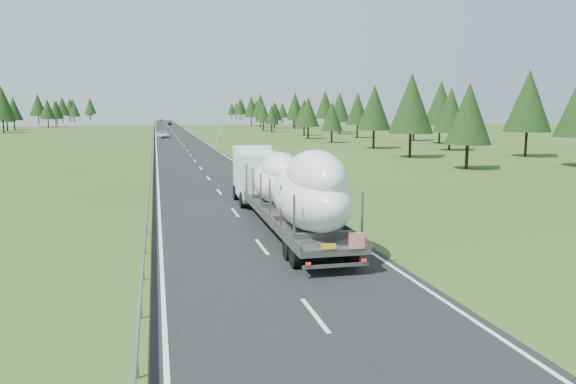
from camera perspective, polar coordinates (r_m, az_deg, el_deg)
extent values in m
plane|color=#2D4818|center=(26.38, -2.68, -5.62)|extent=(400.00, 400.00, 0.00)
cube|color=black|center=(125.41, -11.16, 5.37)|extent=(10.00, 400.00, 0.02)
cube|color=slate|center=(125.30, -13.60, 5.56)|extent=(0.08, 400.00, 0.32)
cylinder|color=slate|center=(25.90, -14.34, -5.47)|extent=(0.10, 0.10, 0.60)
cube|color=silver|center=(56.59, -1.81, 2.45)|extent=(0.12, 0.07, 1.00)
cube|color=black|center=(56.56, -1.81, 2.78)|extent=(0.13, 0.08, 0.12)
cube|color=silver|center=(105.92, -7.22, 5.19)|extent=(0.12, 0.07, 1.00)
cube|color=black|center=(105.90, -7.22, 5.36)|extent=(0.13, 0.08, 0.12)
cube|color=silver|center=(155.68, -9.19, 6.17)|extent=(0.12, 0.07, 1.00)
cube|color=black|center=(155.66, -9.19, 6.29)|extent=(0.13, 0.08, 0.12)
cube|color=silver|center=(205.55, -10.21, 6.68)|extent=(0.12, 0.07, 1.00)
cube|color=black|center=(205.54, -10.21, 6.76)|extent=(0.13, 0.08, 0.12)
cube|color=silver|center=(255.47, -10.83, 6.98)|extent=(0.12, 0.07, 1.00)
cube|color=black|center=(255.47, -10.83, 7.05)|extent=(0.13, 0.08, 0.12)
cube|color=silver|center=(305.42, -11.25, 7.19)|extent=(0.12, 0.07, 1.00)
cube|color=black|center=(305.42, -11.25, 7.25)|extent=(0.13, 0.08, 0.12)
cube|color=silver|center=(355.39, -11.55, 7.33)|extent=(0.12, 0.07, 1.00)
cube|color=black|center=(355.38, -11.56, 7.39)|extent=(0.13, 0.08, 0.12)
cylinder|color=slate|center=(105.97, -6.84, 5.47)|extent=(0.08, 0.08, 2.00)
cube|color=silver|center=(105.92, -6.85, 6.01)|extent=(0.05, 0.90, 1.20)
cylinder|color=black|center=(82.45, 23.02, 4.70)|extent=(0.36, 0.36, 3.95)
cone|color=black|center=(82.34, 23.25, 8.51)|extent=(6.15, 6.15, 8.24)
cylinder|color=black|center=(90.99, 16.08, 5.13)|extent=(0.36, 0.36, 3.30)
cone|color=black|center=(90.86, 16.20, 8.01)|extent=(5.14, 5.14, 6.88)
cylinder|color=black|center=(108.65, 15.14, 5.82)|extent=(0.36, 0.36, 3.95)
cone|color=black|center=(108.56, 15.25, 8.71)|extent=(6.14, 6.14, 8.22)
cylinder|color=black|center=(117.07, 12.66, 5.93)|extent=(0.36, 0.36, 3.35)
cone|color=black|center=(116.98, 12.73, 8.21)|extent=(5.21, 5.21, 6.98)
cylinder|color=black|center=(127.35, 7.04, 6.27)|extent=(0.36, 0.36, 3.41)
cone|color=black|center=(127.27, 7.08, 8.40)|extent=(5.30, 5.30, 7.10)
cylinder|color=black|center=(145.39, 5.26, 6.59)|extent=(0.36, 0.36, 3.55)
cone|color=black|center=(145.31, 5.29, 8.53)|extent=(5.52, 5.52, 7.39)
cylinder|color=black|center=(157.64, 5.21, 6.77)|extent=(0.36, 0.36, 3.74)
cone|color=black|center=(157.58, 5.24, 8.66)|extent=(5.81, 5.81, 7.79)
cylinder|color=black|center=(170.72, 3.77, 6.96)|extent=(0.36, 0.36, 4.02)
cone|color=black|center=(170.67, 3.79, 8.83)|extent=(6.25, 6.25, 8.37)
cylinder|color=black|center=(183.47, 0.70, 6.97)|extent=(0.36, 0.36, 3.28)
cone|color=black|center=(183.40, 0.71, 8.39)|extent=(5.10, 5.10, 6.83)
cylinder|color=black|center=(194.15, 0.55, 6.99)|extent=(0.36, 0.36, 2.89)
cone|color=black|center=(194.09, 0.55, 8.17)|extent=(4.50, 4.50, 6.02)
cylinder|color=black|center=(214.47, 0.73, 7.31)|extent=(0.36, 0.36, 4.24)
cone|color=black|center=(214.43, 0.73, 8.88)|extent=(6.60, 6.60, 8.84)
cylinder|color=black|center=(224.66, -1.24, 7.19)|extent=(0.36, 0.36, 2.94)
cone|color=black|center=(224.61, -1.24, 8.23)|extent=(4.57, 4.57, 6.12)
cylinder|color=black|center=(241.69, -0.57, 7.31)|extent=(0.36, 0.36, 3.13)
cone|color=black|center=(241.64, -0.57, 8.34)|extent=(4.87, 4.87, 6.53)
cylinder|color=black|center=(251.98, -2.61, 7.37)|extent=(0.36, 0.36, 3.39)
cone|color=black|center=(251.94, -2.62, 8.44)|extent=(5.27, 5.27, 7.05)
cylinder|color=black|center=(267.69, -2.67, 7.42)|extent=(0.36, 0.36, 3.21)
cone|color=black|center=(267.65, -2.67, 8.37)|extent=(4.99, 4.99, 6.69)
cylinder|color=black|center=(278.33, -3.25, 7.51)|extent=(0.36, 0.36, 3.74)
cone|color=black|center=(278.30, -3.26, 8.58)|extent=(5.81, 5.81, 7.79)
cylinder|color=black|center=(294.04, -3.24, 7.54)|extent=(0.36, 0.36, 3.55)
cone|color=black|center=(294.00, -3.24, 8.50)|extent=(5.53, 5.53, 7.40)
cylinder|color=black|center=(308.46, -4.91, 7.60)|extent=(0.36, 0.36, 3.94)
cone|color=black|center=(308.43, -4.92, 8.62)|extent=(6.13, 6.13, 8.21)
cylinder|color=black|center=(318.47, -4.76, 7.65)|extent=(0.36, 0.36, 4.16)
cone|color=black|center=(318.44, -4.77, 8.69)|extent=(6.47, 6.47, 8.66)
cylinder|color=black|center=(334.90, -5.73, 7.61)|extent=(0.36, 0.36, 3.45)
cone|color=black|center=(334.87, -5.75, 8.43)|extent=(5.36, 5.36, 7.18)
cylinder|color=black|center=(348.45, -5.26, 7.66)|extent=(0.36, 0.36, 3.58)
cone|color=black|center=(348.42, -5.27, 8.48)|extent=(5.57, 5.57, 7.46)
cylinder|color=black|center=(63.15, 17.71, 3.65)|extent=(0.36, 0.36, 3.13)
cone|color=black|center=(62.96, 17.89, 7.59)|extent=(4.87, 4.87, 6.52)
cylinder|color=black|center=(76.35, 12.30, 4.86)|extent=(0.36, 0.36, 3.77)
cone|color=black|center=(76.22, 12.43, 8.80)|extent=(5.87, 5.87, 7.86)
cylinder|color=black|center=(92.91, 8.69, 5.48)|extent=(0.36, 0.36, 3.50)
cone|color=black|center=(92.80, 8.76, 8.48)|extent=(5.44, 5.44, 7.29)
cylinder|color=black|center=(107.90, 4.46, 5.73)|extent=(0.36, 0.36, 2.66)
cone|color=black|center=(107.79, 4.48, 7.70)|extent=(4.14, 4.14, 5.55)
cylinder|color=black|center=(121.48, 2.05, 6.15)|extent=(0.36, 0.36, 3.07)
cone|color=black|center=(121.39, 2.07, 8.16)|extent=(4.77, 4.77, 6.39)
cylinder|color=black|center=(136.09, 1.64, 6.38)|extent=(0.36, 0.36, 3.00)
cone|color=black|center=(136.00, 1.65, 8.13)|extent=(4.66, 4.66, 6.24)
cylinder|color=black|center=(155.34, -1.66, 6.56)|extent=(0.36, 0.36, 2.56)
cone|color=black|center=(155.26, -1.66, 7.87)|extent=(3.98, 3.98, 5.34)
cylinder|color=black|center=(167.78, -2.53, 6.76)|extent=(0.36, 0.36, 2.93)
cone|color=black|center=(167.71, -2.54, 8.14)|extent=(4.55, 4.55, 6.09)
cylinder|color=black|center=(186.77, -1.39, 6.94)|extent=(0.36, 0.36, 2.98)
cone|color=black|center=(186.71, -1.40, 8.21)|extent=(4.64, 4.64, 6.21)
cylinder|color=black|center=(197.92, -2.81, 7.16)|extent=(0.36, 0.36, 3.94)
cone|color=black|center=(197.87, -2.83, 8.74)|extent=(6.12, 6.12, 8.20)
cylinder|color=black|center=(216.29, -3.74, 7.24)|extent=(0.36, 0.36, 3.80)
cone|color=black|center=(216.25, -3.75, 8.64)|extent=(5.92, 5.92, 7.92)
cylinder|color=black|center=(167.91, -26.94, 6.09)|extent=(0.36, 0.36, 4.29)
cone|color=black|center=(167.87, -27.08, 8.12)|extent=(6.67, 6.67, 8.94)
cylinder|color=black|center=(182.89, -26.63, 6.05)|extent=(0.36, 0.36, 3.14)
cone|color=black|center=(182.83, -26.72, 7.41)|extent=(4.88, 4.88, 6.53)
cylinder|color=black|center=(193.21, -26.04, 6.21)|extent=(0.36, 0.36, 3.44)
cone|color=black|center=(193.15, -26.13, 7.63)|extent=(5.35, 5.35, 7.17)
cylinder|color=black|center=(211.19, -23.18, 6.49)|extent=(0.36, 0.36, 3.34)
cone|color=black|center=(211.13, -23.25, 7.75)|extent=(5.20, 5.20, 6.96)
cylinder|color=black|center=(222.53, -22.52, 6.57)|extent=(0.36, 0.36, 3.15)
cone|color=black|center=(222.48, -22.58, 7.70)|extent=(4.90, 4.90, 6.57)
cylinder|color=black|center=(239.84, -24.00, 6.70)|extent=(0.36, 0.36, 4.20)
cone|color=black|center=(239.80, -24.08, 8.09)|extent=(6.53, 6.53, 8.75)
cylinder|color=black|center=(250.70, -22.40, 6.75)|extent=(0.36, 0.36, 3.41)
cone|color=black|center=(250.65, -22.46, 7.83)|extent=(5.30, 5.30, 7.10)
cylinder|color=black|center=(266.00, -21.89, 6.90)|extent=(0.36, 0.36, 3.99)
cone|color=black|center=(265.96, -21.95, 8.09)|extent=(6.21, 6.21, 8.31)
cylinder|color=black|center=(276.39, -20.83, 6.92)|extent=(0.36, 0.36, 3.33)
cone|color=black|center=(276.35, -20.89, 7.88)|extent=(5.17, 5.17, 6.93)
cylinder|color=black|center=(292.21, -21.20, 7.02)|extent=(0.36, 0.36, 3.91)
cone|color=black|center=(292.18, -21.26, 8.08)|extent=(6.08, 6.08, 8.14)
cylinder|color=black|center=(308.09, -21.35, 7.02)|extent=(0.36, 0.36, 3.54)
cone|color=black|center=(308.06, -21.40, 7.93)|extent=(5.51, 5.51, 7.38)
cylinder|color=black|center=(317.71, -21.00, 7.11)|extent=(0.36, 0.36, 4.02)
cone|color=black|center=(317.68, -21.06, 8.11)|extent=(6.25, 6.25, 8.37)
cylinder|color=black|center=(333.80, -19.41, 7.25)|extent=(0.36, 0.36, 4.27)
cone|color=black|center=(333.77, -19.46, 8.26)|extent=(6.65, 6.65, 8.90)
cylinder|color=black|center=(346.98, -19.51, 7.18)|extent=(0.36, 0.36, 3.12)
cone|color=black|center=(346.94, -19.55, 7.89)|extent=(4.85, 4.85, 6.50)
cube|color=silver|center=(38.04, -3.12, 1.79)|extent=(2.70, 5.31, 2.96)
cube|color=black|center=(40.63, -3.80, 2.96)|extent=(2.43, 0.11, 1.48)
cube|color=silver|center=(40.17, -3.73, 4.48)|extent=(2.66, 1.30, 0.32)
cube|color=#605E5B|center=(37.21, -2.82, -0.57)|extent=(2.68, 3.20, 0.26)
cylinder|color=black|center=(39.91, -5.31, -0.06)|extent=(0.38, 1.06, 1.06)
cylinder|color=black|center=(40.31, -1.89, 0.06)|extent=(0.38, 1.06, 1.06)
cylinder|color=black|center=(36.61, -4.57, -0.82)|extent=(0.38, 1.06, 1.06)
cylinder|color=black|center=(37.04, -0.85, -0.69)|extent=(0.38, 1.06, 1.06)
cube|color=#605E5B|center=(28.49, 0.46, -2.56)|extent=(3.02, 14.82, 0.27)
cube|color=#605E5B|center=(28.14, -2.32, -2.15)|extent=(0.23, 14.79, 0.25)
cube|color=#605E5B|center=(28.80, 3.18, -1.92)|extent=(0.23, 14.79, 0.25)
cube|color=#605E5B|center=(21.90, 0.83, -2.87)|extent=(0.07, 0.07, 2.01)
cube|color=#605E5B|center=(22.74, 7.72, -2.53)|extent=(0.07, 0.07, 2.01)
cube|color=#605E5B|center=(24.32, -0.63, -1.73)|extent=(0.07, 0.07, 2.01)
cube|color=#605E5B|center=(25.08, 5.65, -1.46)|extent=(0.07, 0.07, 2.01)
cube|color=#605E5B|center=(26.77, -1.81, -0.80)|extent=(0.07, 0.07, 2.01)
cube|color=#605E5B|center=(27.46, 3.94, -0.58)|extent=(0.07, 0.07, 2.01)
cube|color=#605E5B|center=(29.23, -2.80, -0.02)|extent=(0.07, 0.07, 2.01)
cube|color=#605E5B|center=(29.86, 2.51, 0.16)|extent=(0.07, 0.07, 2.01)
cube|color=#605E5B|center=(31.70, -3.64, 0.64)|extent=(0.07, 0.07, 2.01)
cube|color=#605E5B|center=(32.28, 1.29, 0.80)|extent=(0.07, 0.07, 2.01)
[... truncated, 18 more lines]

